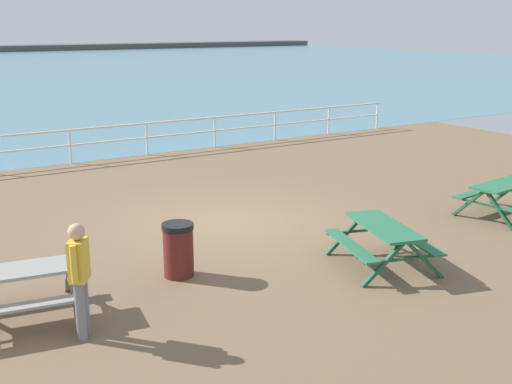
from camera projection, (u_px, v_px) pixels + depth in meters
ground_plane at (229, 225)px, 13.90m from camera, size 30.00×24.00×0.20m
seaward_railing at (109, 136)px, 20.02m from camera, size 23.07×0.07×1.08m
picnic_table_near_left at (383, 235)px, 11.17m from camera, size 1.93×2.14×0.80m
picnic_table_near_right at (505, 192)px, 14.05m from camera, size 1.95×1.71×0.80m
picnic_table_mid_centre at (15, 282)px, 9.14m from camera, size 2.02×1.79×0.80m
visitor at (80, 273)px, 8.51m from camera, size 0.37×0.46×1.66m
litter_bin at (178, 250)px, 10.74m from camera, size 0.55×0.55×0.95m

